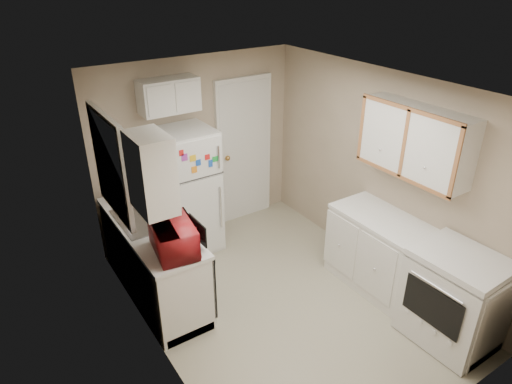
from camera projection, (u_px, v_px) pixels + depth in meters
floor at (280, 300)px, 5.13m from camera, size 3.80×3.80×0.00m
ceiling at (287, 88)px, 4.04m from camera, size 3.80×3.80×0.00m
wall_left at (152, 250)px, 3.90m from camera, size 3.80×3.80×0.00m
wall_right at (381, 174)px, 5.28m from camera, size 3.80×3.80×0.00m
wall_back at (198, 148)px, 6.00m from camera, size 2.80×2.80×0.00m
wall_front at (445, 316)px, 3.18m from camera, size 2.80×2.80×0.00m
left_counter at (154, 259)px, 5.06m from camera, size 0.60×1.80×0.90m
dishwasher at (202, 275)px, 4.74m from camera, size 0.03×0.58×0.72m
sink at (145, 222)px, 4.98m from camera, size 0.54×0.74×0.16m
microwave at (174, 238)px, 4.34m from camera, size 0.59×0.39×0.37m
soap_bottle at (124, 195)px, 5.24m from camera, size 0.10×0.10×0.20m
window_blinds at (111, 165)px, 4.52m from camera, size 0.10×0.98×1.08m
upper_cabinet_left at (151, 173)px, 3.87m from camera, size 0.30×0.45×0.70m
refrigerator at (188, 191)px, 5.74m from camera, size 0.67×0.66×1.63m
cabinet_over_fridge at (169, 95)px, 5.33m from camera, size 0.70×0.30×0.40m
interior_door at (244, 151)px, 6.40m from camera, size 0.86×0.06×2.08m
right_counter at (409, 271)px, 4.87m from camera, size 0.60×2.00×0.90m
stove at (453, 298)px, 4.41m from camera, size 0.68×0.83×0.99m
upper_cabinet_right at (415, 141)px, 4.56m from camera, size 0.30×1.20×0.70m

